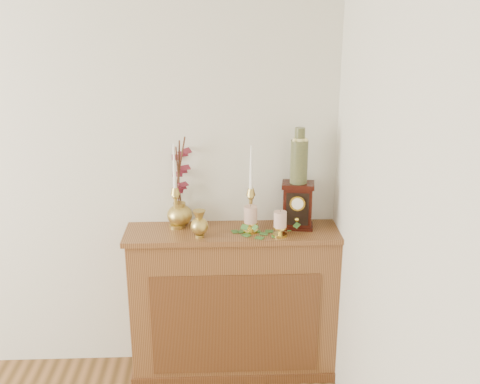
{
  "coord_description": "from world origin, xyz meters",
  "views": [
    {
      "loc": [
        1.31,
        -0.87,
        2.14
      ],
      "look_at": [
        1.43,
        2.05,
        1.18
      ],
      "focal_mm": 42.0,
      "sensor_mm": 36.0,
      "label": 1
    }
  ],
  "objects_px": {
    "candlestick_left": "(176,201)",
    "ceramic_vase": "(299,158)",
    "bud_vase": "(199,224)",
    "candlestick_center": "(251,202)",
    "mantel_clock": "(297,206)",
    "ginger_jar": "(181,184)"
  },
  "relations": [
    {
      "from": "candlestick_center",
      "to": "bud_vase",
      "type": "xyz_separation_m",
      "value": [
        -0.29,
        -0.13,
        -0.08
      ]
    },
    {
      "from": "ceramic_vase",
      "to": "bud_vase",
      "type": "bearing_deg",
      "value": -167.22
    },
    {
      "from": "candlestick_left",
      "to": "ceramic_vase",
      "type": "relative_size",
      "value": 1.58
    },
    {
      "from": "candlestick_left",
      "to": "ginger_jar",
      "type": "distance_m",
      "value": 0.1
    },
    {
      "from": "ginger_jar",
      "to": "ceramic_vase",
      "type": "xyz_separation_m",
      "value": [
        0.66,
        -0.08,
        0.17
      ]
    },
    {
      "from": "candlestick_center",
      "to": "ceramic_vase",
      "type": "relative_size",
      "value": 1.55
    },
    {
      "from": "mantel_clock",
      "to": "bud_vase",
      "type": "bearing_deg",
      "value": -158.46
    },
    {
      "from": "bud_vase",
      "to": "ginger_jar",
      "type": "height_order",
      "value": "ginger_jar"
    },
    {
      "from": "bud_vase",
      "to": "mantel_clock",
      "type": "bearing_deg",
      "value": 12.55
    },
    {
      "from": "candlestick_left",
      "to": "ginger_jar",
      "type": "bearing_deg",
      "value": 63.33
    },
    {
      "from": "candlestick_left",
      "to": "candlestick_center",
      "type": "height_order",
      "value": "candlestick_left"
    },
    {
      "from": "candlestick_left",
      "to": "bud_vase",
      "type": "distance_m",
      "value": 0.22
    },
    {
      "from": "candlestick_left",
      "to": "bud_vase",
      "type": "relative_size",
      "value": 3.15
    },
    {
      "from": "candlestick_left",
      "to": "ceramic_vase",
      "type": "xyz_separation_m",
      "value": [
        0.69,
        -0.02,
        0.25
      ]
    },
    {
      "from": "mantel_clock",
      "to": "candlestick_left",
      "type": "bearing_deg",
      "value": -173.22
    },
    {
      "from": "candlestick_center",
      "to": "ginger_jar",
      "type": "distance_m",
      "value": 0.41
    },
    {
      "from": "candlestick_center",
      "to": "mantel_clock",
      "type": "height_order",
      "value": "candlestick_center"
    },
    {
      "from": "bud_vase",
      "to": "candlestick_left",
      "type": "bearing_deg",
      "value": 132.44
    },
    {
      "from": "bud_vase",
      "to": "mantel_clock",
      "type": "distance_m",
      "value": 0.57
    },
    {
      "from": "candlestick_left",
      "to": "bud_vase",
      "type": "height_order",
      "value": "candlestick_left"
    },
    {
      "from": "candlestick_left",
      "to": "ginger_jar",
      "type": "relative_size",
      "value": 0.92
    },
    {
      "from": "candlestick_left",
      "to": "ceramic_vase",
      "type": "height_order",
      "value": "ceramic_vase"
    }
  ]
}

